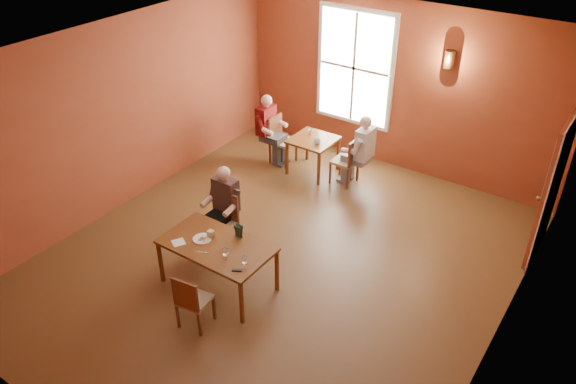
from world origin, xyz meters
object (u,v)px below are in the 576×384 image
Objects in this scene: diner_main at (219,215)px; diner_white at (347,151)px; diner_maroon at (282,131)px; chair_empty at (194,299)px; main_table at (218,265)px; second_table at (313,155)px; chair_diner_maroon at (283,140)px; chair_diner_white at (345,160)px; chair_diner_main at (221,224)px.

diner_main is 2.77m from diner_white.
diner_maroon is at bearing 90.00° from diner_white.
main_table is at bearing 100.07° from chair_empty.
chair_empty is (0.73, -1.33, -0.20)m from diner_main.
main_table is 3.39m from second_table.
diner_white is at bearing -101.71° from diner_main.
diner_maroon reaches higher than chair_diner_maroon.
chair_diner_white reaches higher than second_table.
chair_empty reaches higher than main_table.
diner_maroon reaches higher than second_table.
chair_empty is 4.32m from diner_maroon.
chair_diner_main is at bearing -90.00° from diner_main.
diner_white is at bearing 88.94° from main_table.
diner_main is 0.96× the size of diner_maroon.
diner_maroon is at bearing -90.00° from chair_diner_maroon.
chair_empty is (0.73, -1.36, -0.04)m from chair_diner_main.
diner_main is 1.37× the size of chair_diner_white.
chair_empty is at bearing -177.56° from diner_white.
diner_maroon is at bearing 90.00° from chair_diner_white.
diner_main is 2.77m from chair_diner_white.
chair_diner_main is (-0.50, 0.65, 0.09)m from main_table.
chair_diner_main is 0.98× the size of chair_diner_maroon.
diner_main is at bearing 110.74° from chair_empty.
chair_diner_maroon is (-1.27, 3.33, 0.10)m from main_table.
chair_diner_main reaches higher than second_table.
diner_maroon reaches higher than chair_empty.
diner_white is 1.01× the size of diner_maroon.
diner_main is at bearing 16.42° from diner_maroon.
diner_maroon is (-1.36, 0.00, -0.00)m from diner_white.
chair_diner_maroon is (-0.77, 2.68, 0.01)m from chair_diner_main.
second_table is at bearing -87.47° from chair_diner_main.
diner_main is at bearing -87.49° from second_table.
chair_empty is at bearing 20.41° from chair_diner_maroon.
second_table is 0.84× the size of chair_diner_maroon.
diner_maroon is at bearing -73.40° from chair_diner_main.
main_table is 1.16× the size of diner_white.
chair_diner_white is 1.30m from chair_diner_maroon.
chair_diner_main is 2.73m from chair_diner_white.
diner_main is (-0.50, 0.62, 0.26)m from main_table.
chair_diner_maroon is at bearing 90.00° from diner_maroon.
chair_diner_white is at bearing -101.22° from chair_diner_main.
diner_main is 2.82m from chair_diner_maroon.
diner_maroon is (-1.53, 4.04, 0.23)m from chair_empty.
main_table reaches higher than second_table.
second_table is at bearing 93.73° from chair_empty.
diner_white is at bearing 90.00° from diner_maroon.
diner_main is 2.73m from second_table.
main_table is at bearing 20.86° from chair_diner_maroon.
diner_main is at bearing 15.84° from chair_diner_maroon.
diner_white reaches higher than second_table.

